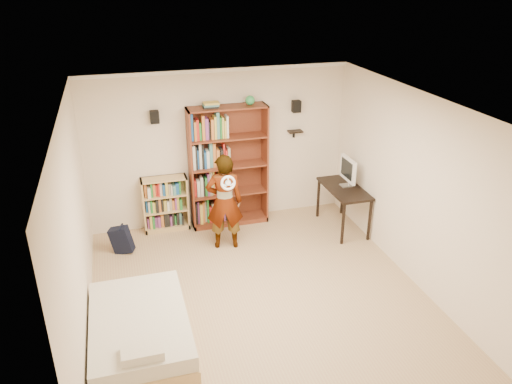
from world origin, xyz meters
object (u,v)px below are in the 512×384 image
low_bookshelf (165,204)px  computer_desk (343,208)px  daybed (140,327)px  tall_bookshelf (229,167)px  person (224,202)px

low_bookshelf → computer_desk: 3.05m
computer_desk → daybed: (-3.61, -2.07, -0.12)m
computer_desk → low_bookshelf: bearing=164.8°
low_bookshelf → daybed: low_bookshelf is taller
tall_bookshelf → computer_desk: (1.84, -0.75, -0.67)m
tall_bookshelf → daybed: 3.42m
daybed → person: bearing=53.2°
tall_bookshelf → computer_desk: bearing=-22.2°
computer_desk → daybed: bearing=-150.2°
person → tall_bookshelf: bearing=-97.6°
tall_bookshelf → daybed: tall_bookshelf is taller
low_bookshelf → daybed: (-0.66, -2.87, -0.22)m
tall_bookshelf → person: (-0.26, -0.81, -0.26)m
daybed → computer_desk: bearing=29.8°
low_bookshelf → person: bearing=-45.3°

